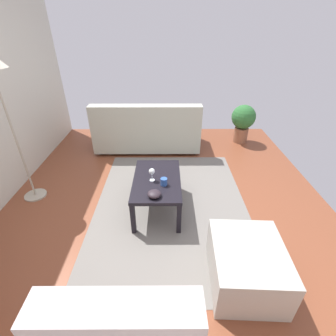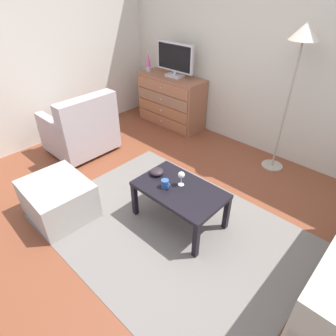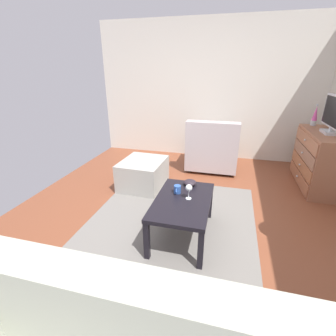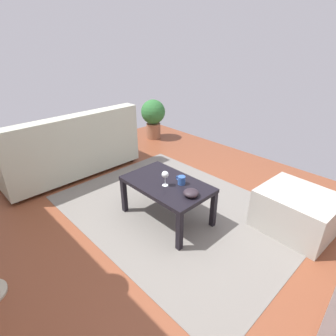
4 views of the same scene
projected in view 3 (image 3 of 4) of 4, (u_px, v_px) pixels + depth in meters
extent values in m
cube|color=brown|center=(187.00, 227.00, 2.77)|extent=(5.62, 4.46, 0.05)
cube|color=silver|center=(214.00, 92.00, 4.59)|extent=(0.12, 4.46, 2.52)
cube|color=slate|center=(166.00, 233.00, 2.63)|extent=(2.60, 1.90, 0.01)
cube|color=#965D42|center=(319.00, 160.00, 3.57)|extent=(1.15, 0.45, 0.83)
cube|color=#995C3E|center=(298.00, 176.00, 3.73)|extent=(1.09, 0.02, 0.17)
sphere|color=silver|center=(297.00, 176.00, 3.73)|extent=(0.03, 0.03, 0.03)
cube|color=#995D3B|center=(301.00, 165.00, 3.66)|extent=(1.09, 0.02, 0.17)
sphere|color=silver|center=(300.00, 165.00, 3.66)|extent=(0.03, 0.03, 0.03)
cube|color=#8E624B|center=(303.00, 153.00, 3.59)|extent=(1.09, 0.02, 0.17)
sphere|color=silver|center=(302.00, 153.00, 3.59)|extent=(0.03, 0.03, 0.03)
cube|color=#9C6244|center=(306.00, 140.00, 3.51)|extent=(1.09, 0.02, 0.17)
sphere|color=silver|center=(305.00, 140.00, 3.52)|extent=(0.03, 0.03, 0.03)
cube|color=silver|center=(330.00, 132.00, 3.35)|extent=(0.28, 0.18, 0.04)
cylinder|color=silver|center=(330.00, 129.00, 3.34)|extent=(0.04, 0.04, 0.05)
cube|color=silver|center=(335.00, 112.00, 3.25)|extent=(0.70, 0.05, 0.42)
cube|color=black|center=(333.00, 111.00, 3.25)|extent=(0.65, 0.01, 0.37)
cylinder|color=#B7B7BC|center=(313.00, 123.00, 3.84)|extent=(0.09, 0.09, 0.08)
cone|color=#D84C99|center=(316.00, 113.00, 3.78)|extent=(0.08, 0.08, 0.22)
cylinder|color=#B7B7BC|center=(317.00, 105.00, 3.73)|extent=(0.04, 0.04, 0.03)
cube|color=black|center=(210.00, 203.00, 2.85)|extent=(0.05, 0.05, 0.40)
cube|color=black|center=(201.00, 250.00, 2.10)|extent=(0.05, 0.05, 0.40)
cube|color=black|center=(169.00, 197.00, 2.97)|extent=(0.05, 0.05, 0.40)
cube|color=black|center=(147.00, 241.00, 2.22)|extent=(0.05, 0.05, 0.40)
cube|color=black|center=(183.00, 201.00, 2.45)|extent=(0.90, 0.55, 0.04)
cylinder|color=silver|center=(189.00, 198.00, 2.46)|extent=(0.06, 0.06, 0.00)
cylinder|color=silver|center=(189.00, 194.00, 2.44)|extent=(0.01, 0.01, 0.09)
sphere|color=silver|center=(189.00, 188.00, 2.41)|extent=(0.07, 0.07, 0.07)
cylinder|color=#2D54A3|center=(177.00, 189.00, 2.56)|extent=(0.08, 0.08, 0.09)
torus|color=#2D54A3|center=(176.00, 191.00, 2.51)|extent=(0.05, 0.01, 0.05)
ellipsoid|color=#292027|center=(190.00, 183.00, 2.73)|extent=(0.15, 0.15, 0.07)
cube|color=#A9AC9B|center=(169.00, 329.00, 1.01)|extent=(0.20, 1.83, 0.44)
cylinder|color=#332319|center=(231.00, 162.00, 4.61)|extent=(0.05, 0.05, 0.05)
cylinder|color=#332319|center=(195.00, 159.00, 4.77)|extent=(0.05, 0.05, 0.05)
cylinder|color=#332319|center=(230.00, 175.00, 4.03)|extent=(0.05, 0.05, 0.05)
cylinder|color=#332319|center=(190.00, 171.00, 4.19)|extent=(0.05, 0.05, 0.05)
cube|color=#B0A3A5|center=(212.00, 155.00, 4.32)|extent=(0.80, 0.85, 0.36)
cube|color=#B0A3A5|center=(212.00, 137.00, 3.90)|extent=(0.20, 0.85, 0.48)
cube|color=#B0A3A5|center=(235.00, 142.00, 4.13)|extent=(0.76, 0.12, 0.20)
cube|color=#B0A3A5|center=(192.00, 139.00, 4.30)|extent=(0.76, 0.12, 0.20)
cube|color=#A5A39B|center=(143.00, 174.00, 3.63)|extent=(0.73, 0.63, 0.41)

